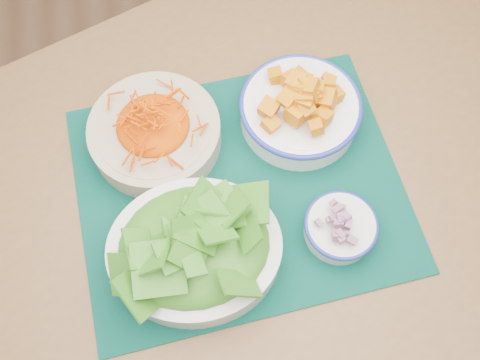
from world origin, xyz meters
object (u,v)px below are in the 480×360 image
at_px(placemat, 240,188).
at_px(lettuce_bowl, 194,247).
at_px(table, 251,194).
at_px(carrot_bowl, 154,129).
at_px(onion_bowl, 341,226).
at_px(squash_bowl, 301,105).

distance_m(placemat, lettuce_bowl, 0.15).
bearing_deg(lettuce_bowl, table, 52.43).
relative_size(placemat, lettuce_bowl, 1.92).
xyz_separation_m(table, carrot_bowl, (-0.16, 0.09, 0.13)).
xyz_separation_m(placemat, carrot_bowl, (-0.13, 0.12, 0.04)).
bearing_deg(lettuce_bowl, placemat, 54.11).
bearing_deg(carrot_bowl, onion_bowl, -39.21).
relative_size(carrot_bowl, lettuce_bowl, 1.01).
xyz_separation_m(table, lettuce_bowl, (-0.12, -0.13, 0.14)).
bearing_deg(onion_bowl, squash_bowl, 94.26).
bearing_deg(placemat, squash_bowl, 37.82).
relative_size(placemat, carrot_bowl, 1.89).
height_order(squash_bowl, onion_bowl, squash_bowl).
bearing_deg(onion_bowl, carrot_bowl, 140.79).
distance_m(squash_bowl, lettuce_bowl, 0.31).
bearing_deg(onion_bowl, placemat, 143.15).
relative_size(lettuce_bowl, onion_bowl, 2.02).
bearing_deg(carrot_bowl, squash_bowl, -0.19).
distance_m(table, placemat, 0.09).
relative_size(table, onion_bowl, 11.08).
distance_m(table, lettuce_bowl, 0.23).
distance_m(placemat, squash_bowl, 0.18).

